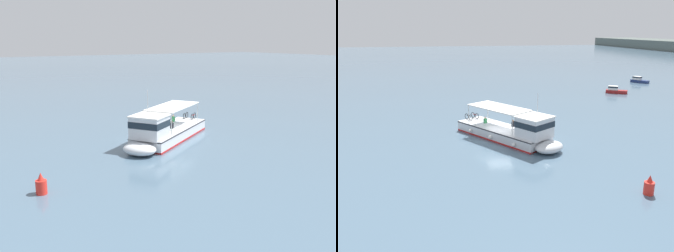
% 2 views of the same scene
% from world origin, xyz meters
% --- Properties ---
extents(ground_plane, '(400.00, 400.00, 0.00)m').
position_xyz_m(ground_plane, '(0.00, 0.00, 0.00)').
color(ground_plane, slate).
extents(ferry_main, '(12.39, 9.40, 5.32)m').
position_xyz_m(ferry_main, '(0.56, 1.29, 1.01)').
color(ferry_main, silver).
rests_on(ferry_main, ground).
extents(motorboat_far_right, '(3.08, 3.71, 1.26)m').
position_xyz_m(motorboat_far_right, '(-21.66, 25.15, 0.54)').
color(motorboat_far_right, maroon).
rests_on(motorboat_far_right, ground).
extents(motorboat_off_bow, '(3.75, 2.99, 1.26)m').
position_xyz_m(motorboat_off_bow, '(-31.90, 36.43, 0.54)').
color(motorboat_off_bow, navy).
rests_on(motorboat_off_bow, ground).
extents(channel_buoy, '(0.70, 0.70, 1.40)m').
position_xyz_m(channel_buoy, '(13.60, 7.70, 0.57)').
color(channel_buoy, red).
rests_on(channel_buoy, ground).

